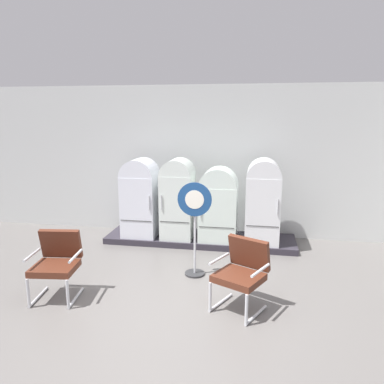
# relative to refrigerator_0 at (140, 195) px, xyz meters

# --- Properties ---
(ground) EXTENTS (12.00, 10.00, 0.05)m
(ground) POSITION_rel_refrigerator_0_xyz_m (1.19, -2.90, -0.97)
(ground) COLOR #65615E
(back_wall) EXTENTS (11.76, 0.12, 3.11)m
(back_wall) POSITION_rel_refrigerator_0_xyz_m (1.19, 0.76, 0.63)
(back_wall) COLOR silver
(back_wall) RESTS_ON ground
(display_plinth) EXTENTS (3.75, 0.95, 0.12)m
(display_plinth) POSITION_rel_refrigerator_0_xyz_m (1.19, 0.12, -0.88)
(display_plinth) COLOR #2D2932
(display_plinth) RESTS_ON ground
(refrigerator_0) EXTENTS (0.67, 0.65, 1.56)m
(refrigerator_0) POSITION_rel_refrigerator_0_xyz_m (0.00, 0.00, 0.00)
(refrigerator_0) COLOR white
(refrigerator_0) RESTS_ON display_plinth
(refrigerator_1) EXTENTS (0.61, 0.66, 1.57)m
(refrigerator_1) POSITION_rel_refrigerator_0_xyz_m (0.76, 0.00, 0.01)
(refrigerator_1) COLOR silver
(refrigerator_1) RESTS_ON display_plinth
(refrigerator_2) EXTENTS (0.72, 0.61, 1.42)m
(refrigerator_2) POSITION_rel_refrigerator_0_xyz_m (1.56, -0.02, -0.08)
(refrigerator_2) COLOR silver
(refrigerator_2) RESTS_ON display_plinth
(refrigerator_3) EXTENTS (0.63, 0.73, 1.59)m
(refrigerator_3) POSITION_rel_refrigerator_0_xyz_m (2.40, 0.04, 0.02)
(refrigerator_3) COLOR white
(refrigerator_3) RESTS_ON display_plinth
(armchair_left) EXTENTS (0.69, 0.68, 0.94)m
(armchair_left) POSITION_rel_refrigerator_0_xyz_m (-0.44, -2.45, -0.41)
(armchair_left) COLOR silver
(armchair_left) RESTS_ON ground
(armchair_right) EXTENTS (0.80, 0.81, 0.94)m
(armchair_right) POSITION_rel_refrigerator_0_xyz_m (2.12, -2.33, -0.41)
(armchair_right) COLOR silver
(armchair_right) RESTS_ON ground
(sign_stand) EXTENTS (0.53, 0.32, 1.51)m
(sign_stand) POSITION_rel_refrigerator_0_xyz_m (1.34, -1.43, -0.14)
(sign_stand) COLOR #2D2D30
(sign_stand) RESTS_ON ground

